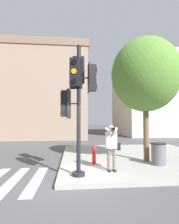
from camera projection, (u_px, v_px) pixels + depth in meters
The scene contains 9 objects.
ground_plane at pixel (72, 183), 5.55m from camera, with size 160.00×160.00×0.00m, color #4C4C4F.
sidewalk_corner at pixel (138, 157), 9.36m from camera, with size 8.00×8.00×0.16m.
traffic_signal_pole at pixel (78, 91), 6.00m from camera, with size 1.25×1.25×4.48m.
person_photographer at pixel (112, 143), 6.43m from camera, with size 0.58×0.54×1.68m.
street_tree at pixel (145, 75), 8.19m from camera, with size 3.16×3.16×5.73m.
fire_hydrant at pixel (94, 155), 7.47m from camera, with size 0.16×0.22×0.74m.
trash_bin at pixel (159, 154), 7.32m from camera, with size 0.62×0.62×0.90m.
building_left at pixel (35, 97), 23.90m from camera, with size 13.68×13.42×10.59m.
building_right at pixel (157, 97), 26.02m from camera, with size 11.57×10.33×10.96m.
Camera 1 is at (0.01, -5.68, 1.99)m, focal length 28.00 mm.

